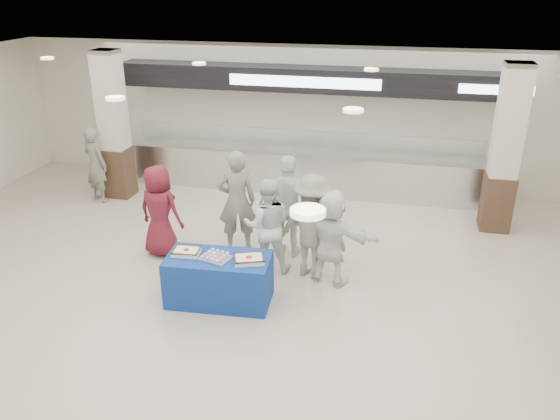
% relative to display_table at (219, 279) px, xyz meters
% --- Properties ---
extents(ground, '(14.00, 14.00, 0.00)m').
position_rel_display_table_xyz_m(ground, '(0.43, -0.51, -0.38)').
color(ground, beige).
rests_on(ground, ground).
extents(serving_line, '(8.70, 0.85, 2.80)m').
position_rel_display_table_xyz_m(serving_line, '(0.43, 4.88, 0.78)').
color(serving_line, silver).
rests_on(serving_line, ground).
extents(column_left, '(0.55, 0.55, 3.20)m').
position_rel_display_table_xyz_m(column_left, '(-3.57, 3.69, 1.15)').
color(column_left, '#392619').
rests_on(column_left, ground).
extents(column_right, '(0.55, 0.55, 3.20)m').
position_rel_display_table_xyz_m(column_right, '(4.43, 3.69, 1.15)').
color(column_right, '#392619').
rests_on(column_right, ground).
extents(display_table, '(1.60, 0.88, 0.75)m').
position_rel_display_table_xyz_m(display_table, '(0.00, 0.00, 0.00)').
color(display_table, '#153D94').
rests_on(display_table, ground).
extents(sheet_cake_left, '(0.42, 0.34, 0.09)m').
position_rel_display_table_xyz_m(sheet_cake_left, '(-0.50, 0.01, 0.42)').
color(sheet_cake_left, white).
rests_on(sheet_cake_left, display_table).
extents(sheet_cake_right, '(0.51, 0.46, 0.09)m').
position_rel_display_table_xyz_m(sheet_cake_right, '(0.48, -0.02, 0.42)').
color(sheet_cake_right, white).
rests_on(sheet_cake_right, display_table).
extents(cupcake_tray, '(0.51, 0.44, 0.07)m').
position_rel_display_table_xyz_m(cupcake_tray, '(-0.03, -0.04, 0.41)').
color(cupcake_tray, '#A6A6AB').
rests_on(cupcake_tray, display_table).
extents(civilian_maroon, '(0.89, 0.66, 1.66)m').
position_rel_display_table_xyz_m(civilian_maroon, '(-1.48, 1.25, 0.45)').
color(civilian_maroon, maroon).
rests_on(civilian_maroon, ground).
extents(soldier_a, '(0.79, 0.65, 1.86)m').
position_rel_display_table_xyz_m(soldier_a, '(-0.23, 1.73, 0.56)').
color(soldier_a, slate).
rests_on(soldier_a, ground).
extents(chef_tall, '(0.91, 0.77, 1.63)m').
position_rel_display_table_xyz_m(chef_tall, '(0.48, 1.11, 0.44)').
color(chef_tall, white).
rests_on(chef_tall, ground).
extents(chef_short, '(1.12, 0.54, 1.84)m').
position_rel_display_table_xyz_m(chef_short, '(0.71, 1.70, 0.55)').
color(chef_short, white).
rests_on(chef_short, ground).
extents(soldier_b, '(1.27, 0.95, 1.76)m').
position_rel_display_table_xyz_m(soldier_b, '(1.23, 1.10, 0.50)').
color(soldier_b, slate).
rests_on(soldier_b, ground).
extents(civilian_white, '(1.55, 0.86, 1.60)m').
position_rel_display_table_xyz_m(civilian_white, '(1.55, 0.94, 0.42)').
color(civilian_white, white).
rests_on(civilian_white, ground).
extents(soldier_bg, '(0.71, 0.60, 1.66)m').
position_rel_display_table_xyz_m(soldier_bg, '(-3.88, 3.29, 0.46)').
color(soldier_bg, slate).
rests_on(soldier_bg, ground).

